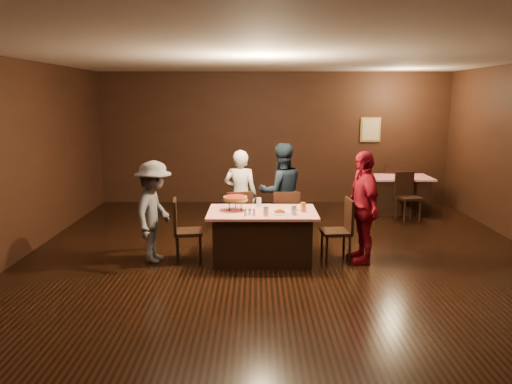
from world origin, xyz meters
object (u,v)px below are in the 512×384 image
(pizza_stand, at_px, (235,198))
(glass_back, at_px, (259,202))
(glass_front_left, at_px, (266,211))
(plate_empty, at_px, (299,208))
(chair_end_right, at_px, (336,230))
(diner_grey_knit, at_px, (154,212))
(diner_navy_hoodie, at_px, (281,192))
(chair_far_left, at_px, (237,218))
(diner_white_jacket, at_px, (240,195))
(diner_red_shirt, at_px, (363,207))
(main_table, at_px, (262,236))
(chair_far_right, at_px, (286,218))
(glass_amber, at_px, (303,207))
(glass_front_right, at_px, (294,210))
(chair_back_near, at_px, (409,197))
(chair_end_left, at_px, (188,230))
(chair_back_far, at_px, (391,185))
(back_table, at_px, (399,194))

(pizza_stand, height_order, glass_back, pizza_stand)
(glass_front_left, relative_size, glass_back, 1.00)
(pizza_stand, bearing_deg, plate_empty, 6.01)
(chair_end_right, height_order, diner_grey_knit, diner_grey_knit)
(diner_navy_hoodie, bearing_deg, chair_far_left, 14.65)
(diner_white_jacket, bearing_deg, diner_red_shirt, 157.62)
(main_table, bearing_deg, chair_far_right, 61.93)
(diner_grey_knit, xyz_separation_m, glass_amber, (2.20, -0.06, 0.08))
(diner_navy_hoodie, height_order, glass_front_right, diner_navy_hoodie)
(chair_far_left, distance_m, glass_amber, 1.33)
(diner_navy_hoodie, relative_size, glass_back, 11.91)
(chair_back_near, height_order, diner_grey_knit, diner_grey_knit)
(chair_end_right, bearing_deg, glass_amber, -88.78)
(diner_white_jacket, bearing_deg, chair_back_near, -146.70)
(chair_far_right, xyz_separation_m, chair_end_right, (0.70, -0.75, 0.00))
(chair_end_left, relative_size, glass_amber, 6.79)
(chair_far_left, distance_m, diner_white_jacket, 0.49)
(glass_back, bearing_deg, chair_end_left, -164.05)
(plate_empty, distance_m, glass_back, 0.62)
(main_table, distance_m, diner_grey_knit, 1.65)
(chair_far_left, bearing_deg, glass_back, 114.26)
(chair_end_right, xyz_separation_m, glass_amber, (-0.50, -0.05, 0.37))
(diner_red_shirt, xyz_separation_m, pizza_stand, (-1.88, 0.07, 0.12))
(glass_front_right, bearing_deg, diner_white_jacket, 120.26)
(diner_red_shirt, bearing_deg, plate_empty, -108.76)
(main_table, relative_size, chair_back_near, 1.68)
(chair_far_right, height_order, chair_end_left, same)
(chair_back_near, relative_size, diner_red_shirt, 0.57)
(chair_back_near, bearing_deg, chair_far_right, -158.60)
(chair_far_right, xyz_separation_m, chair_back_near, (2.56, 1.83, 0.00))
(chair_back_far, height_order, glass_front_left, chair_back_far)
(chair_far_right, height_order, plate_empty, chair_far_right)
(pizza_stand, bearing_deg, diner_white_jacket, 87.80)
(glass_front_right, bearing_deg, chair_back_near, 48.51)
(diner_grey_knit, bearing_deg, glass_front_left, -91.41)
(chair_end_right, xyz_separation_m, glass_front_left, (-1.05, -0.30, 0.37))
(chair_end_left, bearing_deg, glass_front_left, -112.33)
(diner_grey_knit, xyz_separation_m, glass_front_left, (1.65, -0.31, 0.08))
(glass_amber, bearing_deg, diner_white_jacket, 128.95)
(back_table, bearing_deg, glass_front_left, -129.04)
(chair_end_right, distance_m, chair_back_far, 4.30)
(chair_back_far, distance_m, diner_grey_knit, 5.99)
(chair_back_near, xyz_separation_m, pizza_stand, (-3.36, -2.53, 0.48))
(chair_back_near, bearing_deg, chair_far_left, -165.60)
(back_table, bearing_deg, main_table, -131.99)
(pizza_stand, height_order, glass_amber, pizza_stand)
(diner_white_jacket, bearing_deg, diner_grey_knit, 51.86)
(chair_far_right, height_order, glass_back, chair_far_right)
(chair_far_right, height_order, chair_end_right, same)
(main_table, distance_m, chair_back_near, 3.93)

